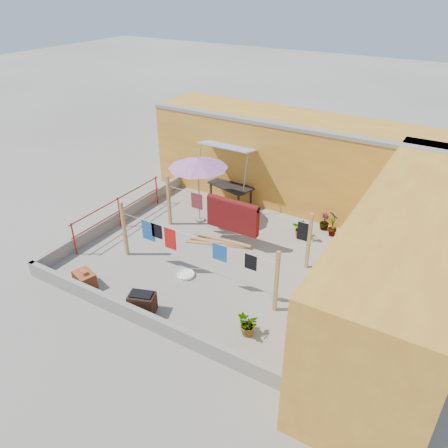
% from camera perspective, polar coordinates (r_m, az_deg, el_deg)
% --- Properties ---
extents(ground, '(80.00, 80.00, 0.00)m').
position_cam_1_polar(ground, '(13.47, -0.53, -4.15)').
color(ground, '#9E998E').
rests_on(ground, ground).
extents(wall_back, '(11.00, 3.27, 3.21)m').
position_cam_1_polar(wall_back, '(16.29, 9.67, 8.12)').
color(wall_back, gold).
rests_on(wall_back, ground).
extents(wall_right, '(2.40, 9.00, 3.20)m').
position_cam_1_polar(wall_right, '(11.23, 22.80, -4.69)').
color(wall_right, gold).
rests_on(wall_right, ground).
extents(parapet_front, '(8.30, 0.16, 0.44)m').
position_cam_1_polar(parapet_front, '(11.08, -10.42, -12.07)').
color(parapet_front, gray).
rests_on(parapet_front, ground).
extents(parapet_left, '(0.16, 7.30, 0.44)m').
position_cam_1_polar(parapet_left, '(15.57, -13.48, 0.95)').
color(parapet_left, gray).
rests_on(parapet_left, ground).
extents(red_railing, '(0.05, 4.20, 1.10)m').
position_cam_1_polar(red_railing, '(15.06, -13.57, 2.09)').
color(red_railing, '#9B1E0F').
rests_on(red_railing, ground).
extents(clothesline_rig, '(5.09, 2.35, 1.80)m').
position_cam_1_polar(clothesline_rig, '(13.36, 0.61, 0.61)').
color(clothesline_rig, tan).
rests_on(clothesline_rig, ground).
extents(patio_umbrella, '(2.51, 2.51, 2.38)m').
position_cam_1_polar(patio_umbrella, '(14.45, -3.41, 7.89)').
color(patio_umbrella, gray).
rests_on(patio_umbrella, ground).
extents(outdoor_table, '(1.80, 1.20, 0.77)m').
position_cam_1_polar(outdoor_table, '(16.18, 0.88, 4.88)').
color(outdoor_table, black).
rests_on(outdoor_table, ground).
extents(brick_stack, '(0.71, 0.60, 0.53)m').
position_cam_1_polar(brick_stack, '(12.70, -17.72, -6.92)').
color(brick_stack, '#9D4824').
rests_on(brick_stack, ground).
extents(lumber_pile, '(2.06, 0.83, 0.13)m').
position_cam_1_polar(lumber_pile, '(14.01, -0.70, -2.36)').
color(lumber_pile, tan).
rests_on(lumber_pile, ground).
extents(brazier, '(0.77, 0.63, 0.59)m').
position_cam_1_polar(brazier, '(11.44, -10.62, -10.09)').
color(brazier, black).
rests_on(brazier, ground).
extents(white_basin, '(0.51, 0.51, 0.09)m').
position_cam_1_polar(white_basin, '(12.64, -5.00, -6.58)').
color(white_basin, white).
rests_on(white_basin, ground).
extents(water_jug_a, '(0.21, 0.21, 0.33)m').
position_cam_1_polar(water_jug_a, '(12.08, 14.30, -8.98)').
color(water_jug_a, white).
rests_on(water_jug_a, ground).
extents(water_jug_b, '(0.24, 0.24, 0.38)m').
position_cam_1_polar(water_jug_b, '(12.81, 15.64, -6.55)').
color(water_jug_b, white).
rests_on(water_jug_b, ground).
extents(green_hose, '(0.51, 0.51, 0.07)m').
position_cam_1_polar(green_hose, '(14.56, 17.29, -2.65)').
color(green_hose, '#176B1E').
rests_on(green_hose, ground).
extents(plant_back_a, '(0.69, 0.61, 0.69)m').
position_cam_1_polar(plant_back_a, '(14.40, 10.17, -0.58)').
color(plant_back_a, '#225919').
rests_on(plant_back_a, ground).
extents(plant_back_b, '(0.40, 0.40, 0.58)m').
position_cam_1_polar(plant_back_b, '(15.06, 12.99, 0.30)').
color(plant_back_b, '#225919').
rests_on(plant_back_b, ground).
extents(plant_right_a, '(0.59, 0.57, 0.94)m').
position_cam_1_polar(plant_right_a, '(14.66, 14.11, 0.07)').
color(plant_right_a, '#225919').
rests_on(plant_right_a, ground).
extents(plant_right_b, '(0.49, 0.53, 0.77)m').
position_cam_1_polar(plant_right_b, '(12.41, 15.31, -6.55)').
color(plant_right_b, '#225919').
rests_on(plant_right_b, ground).
extents(plant_right_c, '(0.72, 0.74, 0.63)m').
position_cam_1_polar(plant_right_c, '(10.63, 3.19, -13.01)').
color(plant_right_c, '#225919').
rests_on(plant_right_c, ground).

